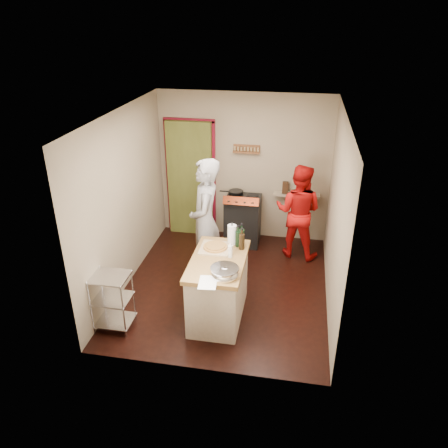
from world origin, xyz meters
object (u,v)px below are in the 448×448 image
Objects in this scene: stove at (243,220)px; person_red at (298,211)px; wire_shelving at (112,299)px; island at (219,286)px; person_stripe at (205,222)px.

stove is 0.63× the size of person_red.
wire_shelving is 1.39m from island.
stove is 1.05m from person_red.
person_stripe reaches higher than wire_shelving.
person_red is at bearing 46.07° from wire_shelving.
person_red is (1.35, 0.98, -0.16)m from person_stripe.
wire_shelving is 3.31m from person_red.
stove is at bearing 152.41° from person_stripe.
wire_shelving is 1.75m from person_stripe.
island is at bearing -90.62° from stove.
wire_shelving is (-1.33, -2.62, -0.01)m from stove.
person_stripe is (-0.37, 0.90, 0.49)m from island.
island is at bearing 12.68° from person_stripe.
person_red reaches higher than island.
person_red reaches higher than wire_shelving.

